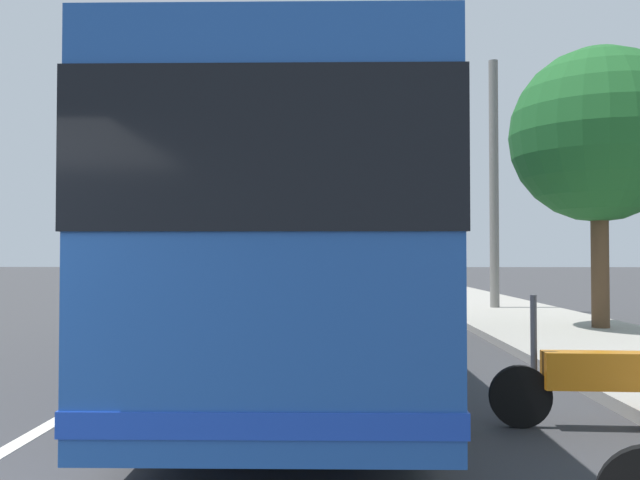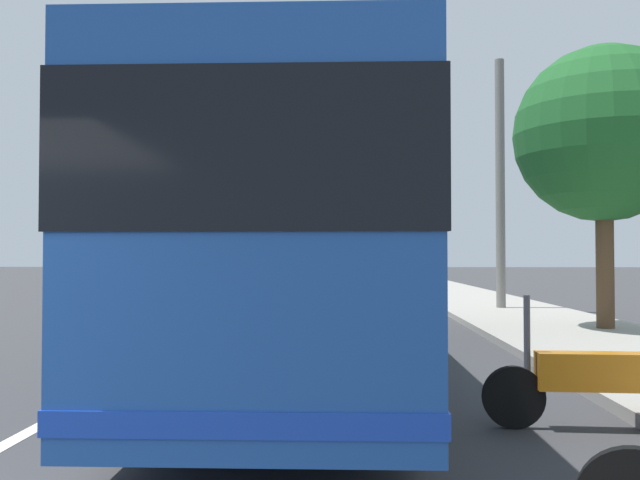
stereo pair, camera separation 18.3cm
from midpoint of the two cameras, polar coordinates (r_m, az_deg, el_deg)
sidewalk_curb at (r=13.19m, az=22.95°, el=-8.00°), size 110.00×3.60×0.14m
lane_divider_line at (r=12.71m, az=-10.48°, el=-8.65°), size 110.00×0.16×0.01m
coach_bus at (r=9.91m, az=-0.91°, el=-0.26°), size 11.97×2.58×3.12m
motorcycle_mid_row at (r=6.84m, az=23.91°, el=-10.87°), size 0.30×2.26×1.24m
car_side_street at (r=41.90m, az=2.13°, el=-2.70°), size 4.40×2.00×1.50m
car_oncoming at (r=37.03m, az=1.01°, el=-2.96°), size 4.05×1.97×1.36m
car_behind_bus at (r=49.24m, az=-4.35°, el=-2.51°), size 4.25×2.02×1.51m
car_ahead_same_lane at (r=52.80m, az=2.30°, el=-2.46°), size 4.47×1.99×1.50m
roadside_tree_mid_block at (r=15.20m, az=23.35°, el=8.23°), size 3.64×3.64×5.97m
utility_pole at (r=20.24m, az=15.37°, el=4.52°), size 0.27×0.27×7.39m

